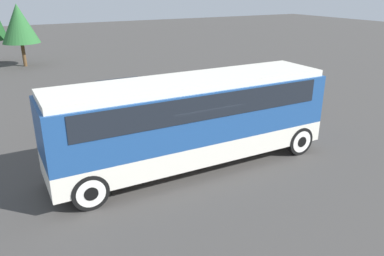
# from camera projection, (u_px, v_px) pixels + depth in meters

# --- Properties ---
(ground_plane) EXTENTS (120.00, 120.00, 0.00)m
(ground_plane) POSITION_uv_depth(u_px,v_px,m) (192.00, 165.00, 13.70)
(ground_plane) COLOR #423F3D
(tour_bus) EXTENTS (10.05, 2.50, 3.23)m
(tour_bus) POSITION_uv_depth(u_px,v_px,m) (194.00, 114.00, 13.06)
(tour_bus) COLOR silver
(tour_bus) RESTS_ON ground_plane
(parked_car_near) EXTENTS (4.34, 1.94, 1.41)m
(parked_car_near) POSITION_uv_depth(u_px,v_px,m) (214.00, 93.00, 20.26)
(parked_car_near) COLOR navy
(parked_car_near) RESTS_ON ground_plane
(parked_car_mid) EXTENTS (4.59, 1.90, 1.33)m
(parked_car_mid) POSITION_uv_depth(u_px,v_px,m) (124.00, 93.00, 20.45)
(parked_car_mid) COLOR #7A6B5B
(parked_car_mid) RESTS_ON ground_plane
(parked_car_far) EXTENTS (4.38, 1.82, 1.46)m
(parked_car_far) POSITION_uv_depth(u_px,v_px,m) (118.00, 111.00, 17.31)
(parked_car_far) COLOR maroon
(parked_car_far) RESTS_ON ground_plane
(tree_center) EXTENTS (2.89, 2.89, 4.91)m
(tree_center) POSITION_uv_depth(u_px,v_px,m) (19.00, 24.00, 29.52)
(tree_center) COLOR brown
(tree_center) RESTS_ON ground_plane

